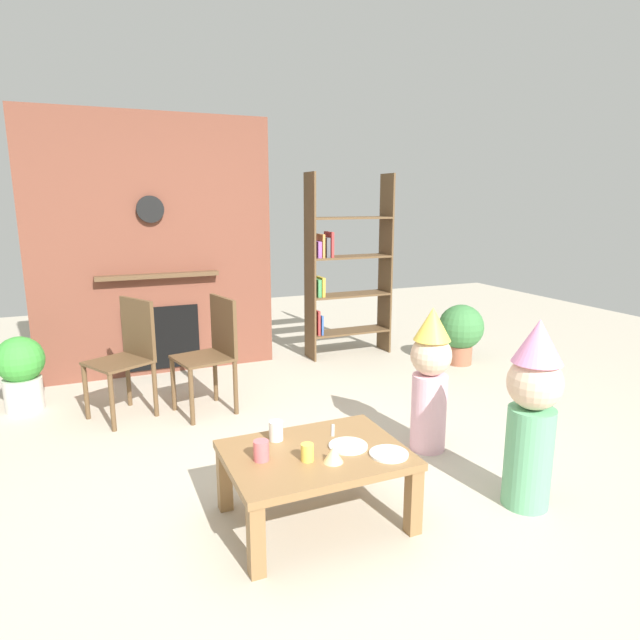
# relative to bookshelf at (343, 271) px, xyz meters

# --- Properties ---
(ground_plane) EXTENTS (12.00, 12.00, 0.00)m
(ground_plane) POSITION_rel_bookshelf_xyz_m (-1.28, -2.40, -0.90)
(ground_plane) COLOR #BCB29E
(brick_fireplace_feature) EXTENTS (2.20, 0.28, 2.40)m
(brick_fireplace_feature) POSITION_rel_bookshelf_xyz_m (-1.86, 0.20, 0.29)
(brick_fireplace_feature) COLOR brown
(brick_fireplace_feature) RESTS_ON ground_plane
(bookshelf) EXTENTS (0.90, 0.28, 1.90)m
(bookshelf) POSITION_rel_bookshelf_xyz_m (0.00, 0.00, 0.00)
(bookshelf) COLOR brown
(bookshelf) RESTS_ON ground_plane
(coffee_table) EXTENTS (0.90, 0.67, 0.39)m
(coffee_table) POSITION_rel_bookshelf_xyz_m (-1.47, -2.75, -0.58)
(coffee_table) COLOR olive
(coffee_table) RESTS_ON ground_plane
(paper_cup_near_left) EXTENTS (0.07, 0.07, 0.10)m
(paper_cup_near_left) POSITION_rel_bookshelf_xyz_m (-1.61, -2.54, -0.46)
(paper_cup_near_left) COLOR silver
(paper_cup_near_left) RESTS_ON coffee_table
(paper_cup_near_right) EXTENTS (0.06, 0.06, 0.09)m
(paper_cup_near_right) POSITION_rel_bookshelf_xyz_m (-1.55, -2.82, -0.47)
(paper_cup_near_right) COLOR #F2CC4C
(paper_cup_near_right) RESTS_ON coffee_table
(paper_cup_center) EXTENTS (0.08, 0.08, 0.10)m
(paper_cup_center) POSITION_rel_bookshelf_xyz_m (-1.75, -2.73, -0.46)
(paper_cup_center) COLOR #E5666B
(paper_cup_center) RESTS_ON coffee_table
(paper_plate_front) EXTENTS (0.20, 0.20, 0.01)m
(paper_plate_front) POSITION_rel_bookshelf_xyz_m (-1.15, -2.93, -0.51)
(paper_plate_front) COLOR white
(paper_plate_front) RESTS_ON coffee_table
(paper_plate_rear) EXTENTS (0.20, 0.20, 0.01)m
(paper_plate_rear) POSITION_rel_bookshelf_xyz_m (-1.30, -2.77, -0.51)
(paper_plate_rear) COLOR white
(paper_plate_rear) RESTS_ON coffee_table
(birthday_cake_slice) EXTENTS (0.10, 0.10, 0.08)m
(birthday_cake_slice) POSITION_rel_bookshelf_xyz_m (-1.44, -2.89, -0.47)
(birthday_cake_slice) COLOR #EAC68C
(birthday_cake_slice) RESTS_ON coffee_table
(table_fork) EXTENTS (0.08, 0.14, 0.01)m
(table_fork) POSITION_rel_bookshelf_xyz_m (-1.29, -2.55, -0.51)
(table_fork) COLOR silver
(table_fork) RESTS_ON coffee_table
(child_with_cone_hat) EXTENTS (0.29, 0.29, 1.04)m
(child_with_cone_hat) POSITION_rel_bookshelf_xyz_m (-0.36, -3.06, -0.35)
(child_with_cone_hat) COLOR #66B27F
(child_with_cone_hat) RESTS_ON ground_plane
(child_in_pink) EXTENTS (0.27, 0.27, 0.97)m
(child_in_pink) POSITION_rel_bookshelf_xyz_m (-0.46, -2.27, -0.39)
(child_in_pink) COLOR #EAB2C6
(child_in_pink) RESTS_ON ground_plane
(dining_chair_left) EXTENTS (0.54, 0.54, 0.90)m
(dining_chair_left) POSITION_rel_bookshelf_xyz_m (-2.22, -0.85, -0.39)
(dining_chair_left) COLOR brown
(dining_chair_left) RESTS_ON ground_plane
(dining_chair_middle) EXTENTS (0.48, 0.48, 0.90)m
(dining_chair_middle) POSITION_rel_bookshelf_xyz_m (-1.61, -1.02, -0.39)
(dining_chair_middle) COLOR brown
(dining_chair_middle) RESTS_ON ground_plane
(potted_plant_tall) EXTENTS (0.45, 0.45, 0.61)m
(potted_plant_tall) POSITION_rel_bookshelf_xyz_m (0.95, -0.77, -0.55)
(potted_plant_tall) COLOR #9E5B42
(potted_plant_tall) RESTS_ON ground_plane
(potted_plant_short) EXTENTS (0.36, 0.36, 0.60)m
(potted_plant_short) POSITION_rel_bookshelf_xyz_m (-3.00, -0.42, -0.57)
(potted_plant_short) COLOR beige
(potted_plant_short) RESTS_ON ground_plane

